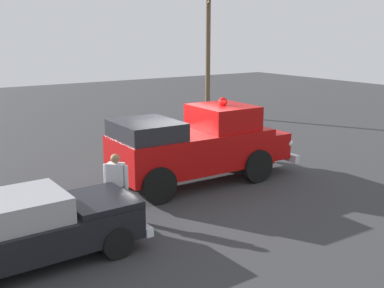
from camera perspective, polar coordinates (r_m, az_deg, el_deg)
name	(u,v)px	position (r m, az deg, el deg)	size (l,w,h in m)	color
ground_plane	(184,180)	(14.78, -1.04, -4.46)	(60.00, 60.00, 0.00)	#333335
vintage_fire_truck	(198,144)	(14.34, 0.78, -0.05)	(5.99, 2.40, 2.59)	black
classic_hot_rod	(34,227)	(10.03, -18.72, -9.55)	(4.40, 2.00, 1.46)	black
lawn_chair_near_truck	(137,146)	(16.75, -6.76, -0.30)	(0.53, 0.52, 1.02)	#B7BABF
lawn_chair_by_car	(168,134)	(18.63, -2.89, 1.18)	(0.54, 0.53, 1.02)	#B7BABF
lawn_chair_spare	(117,141)	(17.78, -9.14, 0.42)	(0.65, 0.65, 1.02)	#B7BABF
spectator_seated	(139,144)	(16.62, -6.54, -0.02)	(0.41, 0.55, 1.29)	#383842
spectator_standing	(116,182)	(11.68, -9.25, -4.57)	(0.51, 0.53, 1.68)	#2D334C
utility_pole	(208,52)	(26.13, 1.97, 11.15)	(0.98, 1.52, 6.72)	brown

